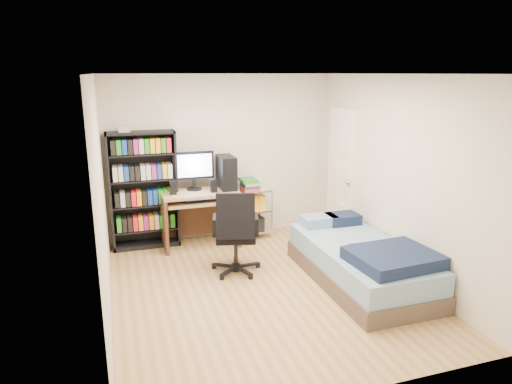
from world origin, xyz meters
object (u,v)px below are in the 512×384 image
object	(u,v)px
computer_desk	(206,195)
bed	(361,262)
media_shelf	(144,189)
office_chair	(236,247)

from	to	relation	value
computer_desk	bed	bearing A→B (deg)	-51.43
media_shelf	computer_desk	bearing A→B (deg)	-9.24
computer_desk	media_shelf	bearing A→B (deg)	170.76
media_shelf	bed	xyz separation A→B (m)	(2.41, -2.05, -0.61)
office_chair	bed	xyz separation A→B (m)	(1.39, -0.73, -0.08)
media_shelf	office_chair	distance (m)	1.75
media_shelf	computer_desk	world-z (taller)	media_shelf
bed	office_chair	bearing A→B (deg)	152.33
office_chair	bed	bearing A→B (deg)	-12.88
computer_desk	office_chair	xyz separation A→B (m)	(0.13, -1.17, -0.40)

